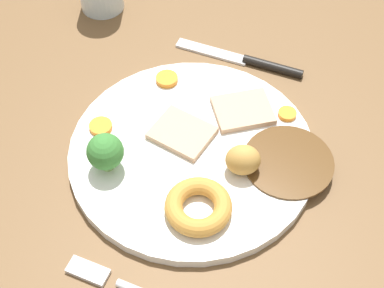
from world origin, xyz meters
The scene contains 13 objects.
dining_table centered at (0.00, 0.00, 1.80)cm, with size 120.00×84.00×3.60cm, color brown.
dinner_plate centered at (-0.81, -0.52, 4.30)cm, with size 29.95×29.95×1.40cm, color white.
gravy_pool centered at (0.78, -12.03, 5.15)cm, with size 10.87×10.87×0.30cm, color #563819.
meat_slice_main centered at (0.92, 1.31, 5.40)cm, with size 7.08×5.77×0.80cm, color tan.
meat_slice_under centered at (6.76, -4.91, 5.40)cm, with size 7.15×5.81×0.80cm, color tan.
yorkshire_pudding centered at (-8.98, -3.84, 6.03)cm, with size 7.55×7.55×2.06cm, color #C68938.
roast_potato_left centered at (-1.94, -7.04, 6.91)cm, with size 4.11×3.44×3.82cm, color #BC8C42.
carrot_coin_front centered at (9.12, 6.14, 5.35)cm, with size 2.91×2.91×0.69cm, color orange.
carrot_coin_back centered at (8.00, -10.37, 5.28)cm, with size 2.31×2.31×0.56cm, color orange.
carrot_coin_side centered at (-1.07, 11.30, 5.30)cm, with size 2.86×2.86×0.60cm, color orange.
broccoli_floret centered at (-6.29, 8.17, 7.83)cm, with size 4.34×4.34×5.09cm.
fork centered at (-19.37, 0.49, 3.99)cm, with size 2.85×15.32×0.90cm.
knife centered at (17.12, -3.32, 4.05)cm, with size 2.85×18.56×1.20cm.
Camera 1 is at (-41.57, -13.44, 60.65)cm, focal length 54.30 mm.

